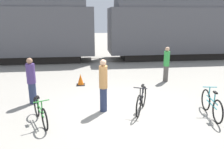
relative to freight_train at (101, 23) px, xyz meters
name	(u,v)px	position (x,y,z in m)	size (l,w,h in m)	color
ground_plane	(123,110)	(0.00, -9.55, -2.78)	(80.00, 80.00, 0.00)	gray
freight_train	(101,23)	(0.00, 0.00, 0.00)	(54.95, 2.95, 5.30)	black
rail_near	(103,62)	(0.00, -0.72, -2.77)	(66.95, 0.07, 0.01)	#4C4238
rail_far	(101,58)	(0.00, 0.72, -2.77)	(66.95, 0.07, 0.01)	#4C4238
bicycle_green	(40,112)	(-2.70, -10.20, -2.42)	(0.74, 1.62, 0.84)	black
bicycle_teal	(211,105)	(2.84, -10.38, -2.38)	(0.46, 1.75, 0.94)	black
bicycle_black	(141,100)	(0.63, -9.73, -2.38)	(0.78, 1.58, 0.95)	black
person_in_green	(166,64)	(2.81, -6.25, -1.87)	(0.29, 0.29, 1.78)	#514C47
person_in_tan	(103,85)	(-0.68, -9.54, -1.83)	(0.29, 0.29, 1.84)	#283351
person_in_purple	(31,81)	(-3.30, -8.50, -1.88)	(0.32, 0.32, 1.77)	#283351
traffic_cone	(81,80)	(-1.53, -6.36, -2.53)	(0.40, 0.40, 0.55)	black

